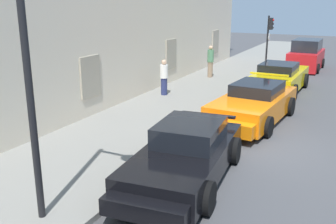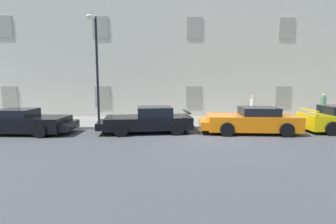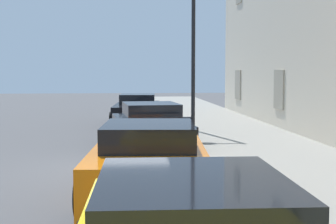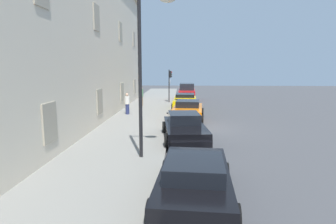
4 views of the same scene
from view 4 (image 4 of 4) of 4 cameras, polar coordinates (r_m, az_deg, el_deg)
ground_plane at (r=17.39m, az=6.57°, el=-3.22°), size 80.00×80.00×0.00m
sidewalk at (r=17.55m, az=-6.63°, el=-2.87°), size 60.00×4.32×0.14m
building_facade at (r=18.29m, az=-19.32°, el=14.19°), size 33.34×3.87×10.91m
sportscar_red_lead at (r=8.17m, az=5.34°, el=-13.18°), size 4.97×2.34×1.30m
sportscar_yellow_flank at (r=14.08m, az=3.40°, el=-3.50°), size 5.07×2.45×1.37m
sportscar_white_middle at (r=19.42m, az=3.90°, el=-0.04°), size 5.20×2.47×1.37m
sportscar_tail_end at (r=24.98m, az=3.44°, el=2.03°), size 5.10×2.28×1.41m
hatchback_parked at (r=31.66m, az=3.79°, el=3.88°), size 3.95×2.01×1.89m
traffic_light at (r=28.62m, az=0.37°, el=6.41°), size 0.44×0.36×3.26m
street_lamp at (r=10.90m, az=-3.58°, el=12.89°), size 0.44×1.42×6.26m
pedestrian_admiring at (r=21.58m, az=-8.16°, el=1.69°), size 0.49×0.49×1.59m
pedestrian_strolling at (r=26.23m, az=-5.35°, el=3.21°), size 0.48×0.48×1.74m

